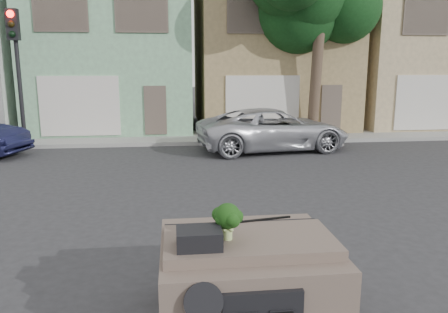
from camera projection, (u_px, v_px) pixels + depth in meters
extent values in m
plane|color=#303033|center=(220.00, 230.00, 8.20)|extent=(120.00, 120.00, 0.00)
cube|color=gray|center=(193.00, 138.00, 18.40)|extent=(40.00, 3.00, 0.15)
cube|color=#7EB389|center=(116.00, 51.00, 21.14)|extent=(7.20, 8.20, 7.55)
cube|color=#957F54|center=(268.00, 51.00, 22.00)|extent=(7.20, 8.20, 7.55)
cube|color=tan|center=(408.00, 52.00, 22.85)|extent=(7.20, 8.20, 7.55)
imported|color=silver|center=(273.00, 150.00, 16.04)|extent=(5.81, 3.28, 1.53)
cube|color=black|center=(18.00, 79.00, 16.18)|extent=(0.40, 0.40, 5.10)
cube|color=#113714|center=(318.00, 35.00, 17.44)|extent=(4.40, 4.00, 8.50)
cube|color=brown|center=(247.00, 277.00, 5.16)|extent=(2.00, 1.80, 1.12)
cube|color=black|center=(199.00, 238.00, 4.62)|extent=(0.48, 0.38, 0.20)
cube|color=black|center=(264.00, 219.00, 5.45)|extent=(0.69, 0.15, 0.02)
cube|color=#13330D|center=(228.00, 221.00, 4.81)|extent=(0.38, 0.38, 0.43)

